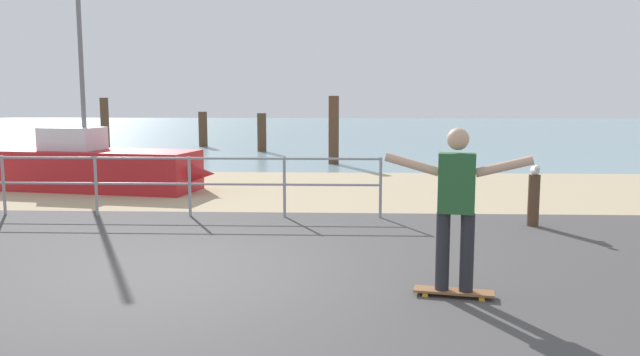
# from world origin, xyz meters

# --- Properties ---
(ground_plane) EXTENTS (24.00, 10.00, 0.04)m
(ground_plane) POSITION_xyz_m (0.00, -1.00, 0.00)
(ground_plane) COLOR #474444
(ground_plane) RESTS_ON ground
(beach_strip) EXTENTS (24.00, 6.00, 0.04)m
(beach_strip) POSITION_xyz_m (0.00, 7.00, 0.00)
(beach_strip) COLOR tan
(beach_strip) RESTS_ON ground
(sea_surface) EXTENTS (72.00, 50.00, 0.04)m
(sea_surface) POSITION_xyz_m (0.00, 35.00, 0.00)
(sea_surface) COLOR #75939E
(sea_surface) RESTS_ON ground
(railing_fence) EXTENTS (11.46, 0.05, 1.05)m
(railing_fence) POSITION_xyz_m (-3.28, 3.60, 0.70)
(railing_fence) COLOR gray
(railing_fence) RESTS_ON ground
(sailboat) EXTENTS (5.06, 2.15, 5.39)m
(sailboat) POSITION_xyz_m (-3.49, 6.55, 0.52)
(sailboat) COLOR #B21E23
(sailboat) RESTS_ON ground
(skateboard) EXTENTS (0.82, 0.36, 0.08)m
(skateboard) POSITION_xyz_m (2.94, -0.55, 0.07)
(skateboard) COLOR brown
(skateboard) RESTS_ON ground
(skateboarder) EXTENTS (1.43, 0.38, 1.65)m
(skateboarder) POSITION_xyz_m (2.94, -0.55, 1.02)
(skateboarder) COLOR #26262B
(skateboarder) RESTS_ON skateboard
(bollard_short) EXTENTS (0.18, 0.18, 0.84)m
(bollard_short) POSITION_xyz_m (4.81, 3.03, 0.42)
(bollard_short) COLOR #513826
(bollard_short) RESTS_ON ground
(seagull) EXTENTS (0.18, 0.49, 0.18)m
(seagull) POSITION_xyz_m (4.81, 3.01, 0.91)
(seagull) COLOR white
(seagull) RESTS_ON bollard_short
(groyne_post_0) EXTENTS (0.30, 0.30, 2.08)m
(groyne_post_0) POSITION_xyz_m (-7.11, 15.71, 1.04)
(groyne_post_0) COLOR #513826
(groyne_post_0) RESTS_ON ground
(groyne_post_1) EXTENTS (0.37, 0.37, 1.50)m
(groyne_post_1) POSITION_xyz_m (-4.25, 19.18, 0.75)
(groyne_post_1) COLOR #513826
(groyne_post_1) RESTS_ON ground
(groyne_post_2) EXTENTS (0.35, 0.35, 1.50)m
(groyne_post_2) POSITION_xyz_m (-1.39, 16.76, 0.75)
(groyne_post_2) COLOR #513826
(groyne_post_2) RESTS_ON ground
(groyne_post_3) EXTENTS (0.32, 0.32, 2.13)m
(groyne_post_3) POSITION_xyz_m (1.47, 12.29, 1.06)
(groyne_post_3) COLOR #513826
(groyne_post_3) RESTS_ON ground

